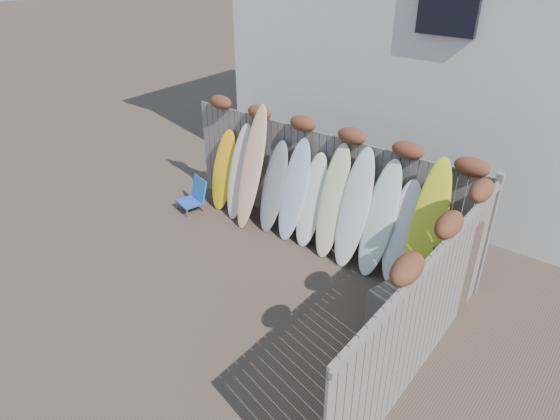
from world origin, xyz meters
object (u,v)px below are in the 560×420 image
Objects in this scene: beach_chair at (194,195)px; wooden_crate at (395,316)px; lattice_panel at (450,283)px; surfboard_0 at (224,170)px.

beach_chair is 5.06m from wooden_crate.
wooden_crate is at bearing -111.43° from lattice_panel.
lattice_panel is at bearing 53.87° from wooden_crate.
lattice_panel is (5.44, -0.24, 0.49)m from beach_chair.
beach_chair is at bearing -131.30° from surfboard_0.
surfboard_0 reaches higher than beach_chair.
surfboard_0 is (-5.04, 0.73, 0.01)m from lattice_panel.
lattice_panel is 5.09m from surfboard_0.
lattice_panel is 0.95× the size of surfboard_0.
beach_chair is 0.87× the size of wooden_crate.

